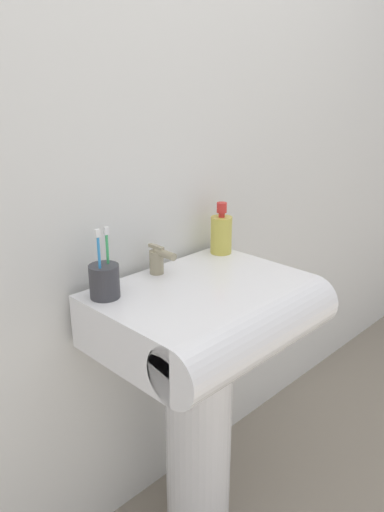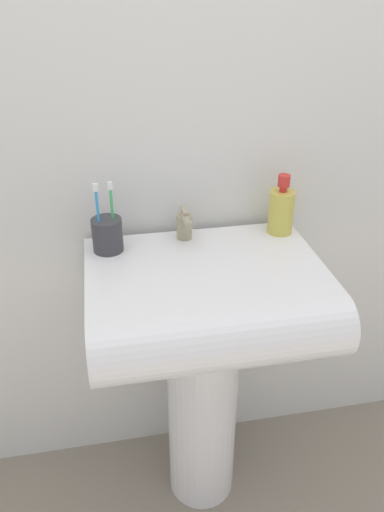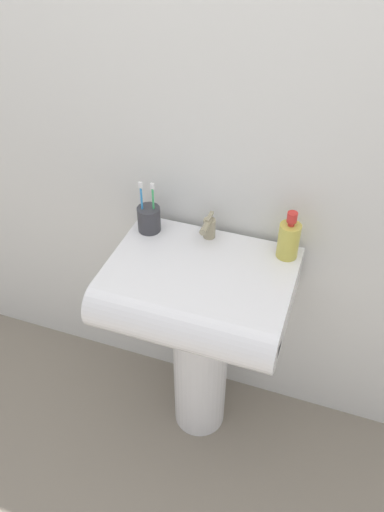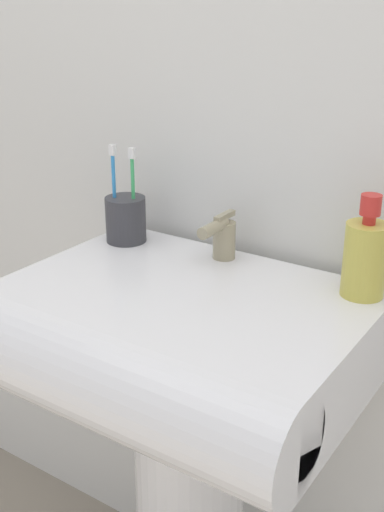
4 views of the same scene
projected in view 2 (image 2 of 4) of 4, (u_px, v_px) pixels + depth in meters
name	position (u px, v px, depth m)	size (l,w,h in m)	color
ground_plane	(201.00, 480.00, 1.64)	(6.00, 6.00, 0.00)	gray
wall_back	(186.00, 90.00, 1.25)	(5.00, 0.05, 2.40)	silver
sink_pedestal	(202.00, 407.00, 1.47)	(0.20, 0.20, 0.68)	white
sink_basin	(208.00, 302.00, 1.22)	(0.58, 0.46, 0.15)	white
faucet	(185.00, 225.00, 1.32)	(0.04, 0.10, 0.09)	tan
toothbrush_cup	(107.00, 234.00, 1.27)	(0.08, 0.08, 0.19)	#38383D
soap_bottle	(281.00, 210.00, 1.35)	(0.07, 0.07, 0.17)	gold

